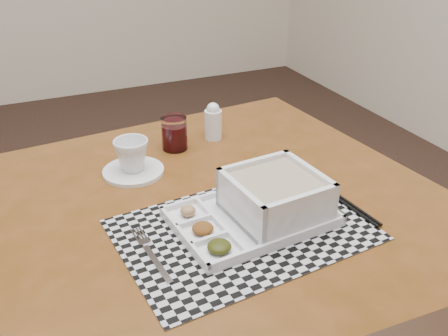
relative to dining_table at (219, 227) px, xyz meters
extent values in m
cube|color=#4A2E0D|center=(0.00, 0.00, 0.06)|extent=(1.05, 1.05, 0.04)
cylinder|color=#4A2E0D|center=(-0.47, 0.40, -0.31)|extent=(0.05, 0.05, 0.69)
cylinder|color=#4A2E0D|center=(0.40, 0.47, -0.31)|extent=(0.05, 0.05, 0.69)
cube|color=#4A2E0D|center=(-0.04, 0.42, 0.00)|extent=(0.83, 0.10, 0.08)
cube|color=#4A2E0D|center=(-0.42, -0.04, 0.00)|extent=(0.10, 0.83, 0.08)
cube|color=#4A2E0D|center=(0.42, 0.04, 0.00)|extent=(0.10, 0.83, 0.08)
cube|color=#B2B1B9|center=(0.00, -0.13, 0.08)|extent=(0.52, 0.39, 0.00)
cube|color=white|center=(0.03, -0.11, 0.08)|extent=(0.34, 0.25, 0.01)
cube|color=white|center=(0.02, 0.00, 0.09)|extent=(0.32, 0.04, 0.01)
cube|color=white|center=(0.04, -0.21, 0.09)|extent=(0.32, 0.04, 0.01)
cube|color=white|center=(-0.13, -0.12, 0.09)|extent=(0.03, 0.22, 0.01)
cube|color=white|center=(0.18, -0.09, 0.09)|extent=(0.03, 0.22, 0.01)
cube|color=white|center=(-0.05, -0.11, 0.09)|extent=(0.03, 0.20, 0.01)
cube|color=white|center=(-0.09, -0.15, 0.09)|extent=(0.08, 0.01, 0.01)
cube|color=white|center=(-0.09, -0.08, 0.09)|extent=(0.08, 0.01, 0.01)
ellipsoid|color=black|center=(-0.08, -0.18, 0.10)|extent=(0.05, 0.05, 0.02)
ellipsoid|color=#47230B|center=(-0.09, -0.12, 0.10)|extent=(0.04, 0.04, 0.02)
ellipsoid|color=olive|center=(-0.09, -0.05, 0.10)|extent=(0.03, 0.03, 0.02)
cube|color=white|center=(0.07, -0.12, 0.09)|extent=(0.20, 0.20, 0.01)
cube|color=white|center=(0.07, -0.03, 0.13)|extent=(0.18, 0.03, 0.09)
cube|color=white|center=(0.08, -0.20, 0.13)|extent=(0.18, 0.03, 0.09)
cube|color=white|center=(-0.01, -0.12, 0.13)|extent=(0.03, 0.18, 0.09)
cube|color=white|center=(0.16, -0.11, 0.13)|extent=(0.03, 0.18, 0.09)
cube|color=gray|center=(0.07, -0.12, 0.13)|extent=(0.17, 0.17, 0.08)
cube|color=silver|center=(-0.19, -0.16, 0.08)|extent=(0.02, 0.12, 0.00)
cube|color=silver|center=(-0.20, -0.09, 0.08)|extent=(0.02, 0.02, 0.00)
cube|color=silver|center=(-0.21, -0.06, 0.08)|extent=(0.01, 0.04, 0.00)
cube|color=silver|center=(-0.21, -0.06, 0.08)|extent=(0.01, 0.04, 0.00)
cube|color=silver|center=(-0.20, -0.06, 0.08)|extent=(0.01, 0.04, 0.00)
cube|color=silver|center=(-0.19, -0.06, 0.08)|extent=(0.01, 0.04, 0.00)
cube|color=silver|center=(0.21, -0.11, 0.08)|extent=(0.02, 0.12, 0.00)
ellipsoid|color=silver|center=(0.20, -0.02, 0.08)|extent=(0.04, 0.06, 0.01)
cylinder|color=black|center=(0.24, -0.12, 0.08)|extent=(0.03, 0.24, 0.01)
cylinder|color=black|center=(0.25, -0.12, 0.08)|extent=(0.03, 0.24, 0.01)
cylinder|color=white|center=(-0.14, 0.20, 0.08)|extent=(0.15, 0.15, 0.01)
imported|color=white|center=(-0.14, 0.20, 0.12)|extent=(0.09, 0.09, 0.08)
cylinder|color=white|center=(0.00, 0.29, 0.12)|extent=(0.07, 0.07, 0.09)
cylinder|color=#3A040B|center=(0.00, 0.29, 0.11)|extent=(0.06, 0.06, 0.07)
cylinder|color=white|center=(0.12, 0.31, 0.12)|extent=(0.05, 0.05, 0.08)
sphere|color=white|center=(0.12, 0.31, 0.16)|extent=(0.04, 0.04, 0.04)
camera|label=1|loc=(-0.38, -0.87, 0.67)|focal=40.00mm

